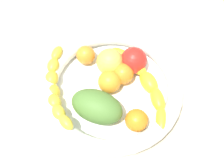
{
  "coord_description": "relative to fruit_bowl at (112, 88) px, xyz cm",
  "views": [
    {
      "loc": [
        9.3,
        -31.34,
        64.12
      ],
      "look_at": [
        0.0,
        0.0,
        7.97
      ],
      "focal_mm": 42.21,
      "sensor_mm": 36.0,
      "label": 1
    }
  ],
  "objects": [
    {
      "name": "orange_mid_left",
      "position": [
        -0.82,
        0.51,
        1.85
      ],
      "size": [
        5.78,
        5.78,
        5.78
      ],
      "primitive_type": "sphere",
      "color": "orange",
      "rests_on": "fruit_bowl"
    },
    {
      "name": "mango_green",
      "position": [
        -1.55,
        -7.15,
        2.58
      ],
      "size": [
        13.3,
        9.09,
        7.23
      ],
      "primitive_type": "ellipsoid",
      "rotation": [
        0.0,
        0.0,
        3.04
      ],
      "color": "#4D7C35",
      "rests_on": "fruit_bowl"
    },
    {
      "name": "orange_rear",
      "position": [
        1.77,
        3.85,
        1.7
      ],
      "size": [
        5.47,
        5.47,
        5.47
      ],
      "primitive_type": "sphere",
      "color": "orange",
      "rests_on": "fruit_bowl"
    },
    {
      "name": "apple_yellow",
      "position": [
        -2.3,
        5.9,
        2.49
      ],
      "size": [
        7.05,
        7.05,
        7.05
      ],
      "primitive_type": "sphere",
      "color": "#E2BB4F",
      "rests_on": "fruit_bowl"
    },
    {
      "name": "kitchen_counter",
      "position": [
        0.0,
        0.0,
        -4.51
      ],
      "size": [
        120.0,
        120.0,
        3.0
      ],
      "primitive_type": "cube",
      "color": "#B5AB92",
      "rests_on": "ground"
    },
    {
      "name": "banana_draped_right",
      "position": [
        -12.93,
        -5.37,
        2.03
      ],
      "size": [
        13.3,
        21.57,
        5.62
      ],
      "color": "yellow",
      "rests_on": "fruit_bowl"
    },
    {
      "name": "tomato_red",
      "position": [
        3.42,
        8.06,
        2.46
      ],
      "size": [
        6.99,
        6.99,
        6.99
      ],
      "primitive_type": "sphere",
      "color": "red",
      "rests_on": "fruit_bowl"
    },
    {
      "name": "orange_front",
      "position": [
        8.1,
        -7.48,
        1.65
      ],
      "size": [
        5.36,
        5.36,
        5.36
      ],
      "primitive_type": "sphere",
      "color": "orange",
      "rests_on": "fruit_bowl"
    },
    {
      "name": "banana_draped_left",
      "position": [
        7.79,
        3.07,
        1.42
      ],
      "size": [
        19.31,
        20.76,
        4.29
      ],
      "color": "yellow",
      "rests_on": "fruit_bowl"
    },
    {
      "name": "fruit_bowl",
      "position": [
        0.0,
        0.0,
        0.0
      ],
      "size": [
        35.5,
        35.5,
        5.81
      ],
      "color": "white",
      "rests_on": "kitchen_counter"
    },
    {
      "name": "orange_mid_right",
      "position": [
        -9.31,
        6.82,
        1.51
      ],
      "size": [
        5.09,
        5.09,
        5.09
      ],
      "primitive_type": "sphere",
      "color": "orange",
      "rests_on": "fruit_bowl"
    }
  ]
}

